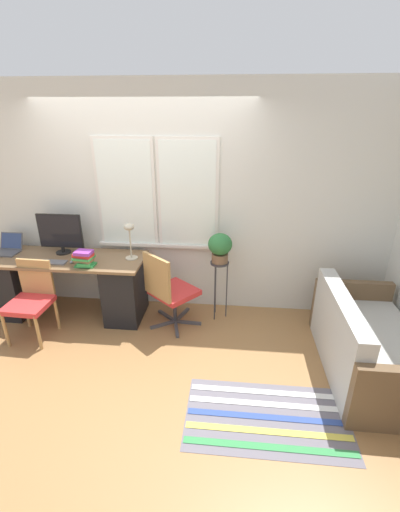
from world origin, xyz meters
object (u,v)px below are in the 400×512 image
office_chair_swivel (169,290)px  plant_stand (219,272)px  mouse (72,262)px  book_stack (84,258)px  desk_lamp (130,233)px  potted_plant (220,246)px  laptop (8,249)px  monitor (60,233)px  desk_chair_wooden (31,298)px  couch_loveseat (367,347)px  keyboard (52,262)px

office_chair_swivel → plant_stand: office_chair_swivel is taller
mouse → plant_stand: mouse is taller
mouse → book_stack: book_stack is taller
desk_lamp → potted_plant: desk_lamp is taller
potted_plant → laptop: bearing=-179.6°
monitor → potted_plant: monitor is taller
desk_chair_wooden → desk_lamp: bearing=29.1°
couch_loveseat → potted_plant: potted_plant is taller
potted_plant → office_chair_swivel: bearing=-155.9°
desk_chair_wooden → office_chair_swivel: size_ratio=0.92×
desk_chair_wooden → office_chair_swivel: bearing=14.3°
plant_stand → desk_chair_wooden: bearing=-164.5°
book_stack → keyboard: bearing=173.9°
desk_lamp → mouse: bearing=-162.4°
monitor → plant_stand: 1.95m
laptop → potted_plant: (2.58, 0.02, 0.12)m
desk_lamp → book_stack: bearing=-150.3°
desk_chair_wooden → monitor: bearing=79.1°
monitor → potted_plant: size_ratio=1.54×
laptop → couch_loveseat: bearing=-11.0°
keyboard → desk_chair_wooden: 0.45m
laptop → potted_plant: 2.59m
plant_stand → keyboard: bearing=-171.8°
monitor → book_stack: 0.56m
laptop → potted_plant: potted_plant is taller
desk_lamp → plant_stand: 1.13m
book_stack → couch_loveseat: size_ratio=0.15×
keyboard → couch_loveseat: size_ratio=0.21×
keyboard → book_stack: 0.42m
keyboard → mouse: size_ratio=5.37×
book_stack → office_chair_swivel: size_ratio=0.25×
office_chair_swivel → desk_chair_wooden: bearing=52.1°
desk_chair_wooden → potted_plant: size_ratio=2.48×
laptop → book_stack: 1.13m
book_stack → desk_chair_wooden: book_stack is taller
couch_loveseat → potted_plant: size_ratio=4.28×
keyboard → potted_plant: size_ratio=0.92×
laptop → plant_stand: size_ratio=0.40×
book_stack → potted_plant: bearing=12.0°
book_stack → couch_loveseat: book_stack is taller
book_stack → mouse: bearing=162.5°
keyboard → laptop: bearing=159.9°
office_chair_swivel → couch_loveseat: 2.12m
mouse → plant_stand: (1.67, 0.26, -0.17)m
laptop → plant_stand: laptop is taller
desk_chair_wooden → keyboard: bearing=65.3°
monitor → plant_stand: bearing=-0.8°
monitor → desk_lamp: 0.88m
desk_chair_wooden → couch_loveseat: size_ratio=0.58×
book_stack → plant_stand: book_stack is taller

